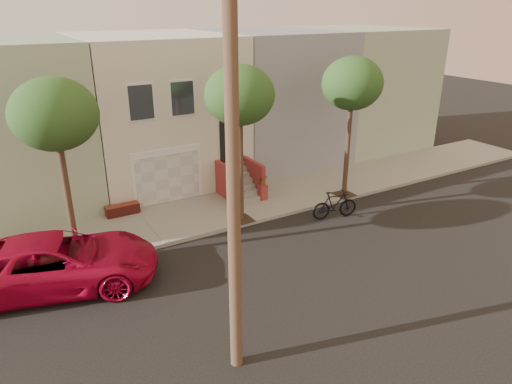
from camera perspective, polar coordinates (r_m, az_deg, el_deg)
ground at (r=16.01m, az=1.78°, el=-9.84°), size 90.00×90.00×0.00m
sidewalk at (r=20.17m, az=-6.28°, el=-2.66°), size 40.00×3.70×0.15m
house_row at (r=24.30m, az=-12.42°, el=10.10°), size 33.10×11.70×7.00m
tree_left at (r=15.82m, az=-23.45°, el=8.59°), size 2.70×2.57×6.30m
tree_mid at (r=17.77m, az=-2.01°, el=11.65°), size 2.70×2.57×6.30m
tree_right at (r=20.90m, az=11.72°, el=12.78°), size 2.70×2.57×6.30m
pickup_truck at (r=16.14m, az=-23.23°, el=-7.95°), size 6.80×4.49×1.74m
motorcycle at (r=19.89m, az=9.64°, el=-1.54°), size 2.10×1.00×1.22m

